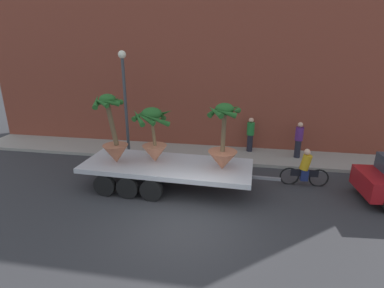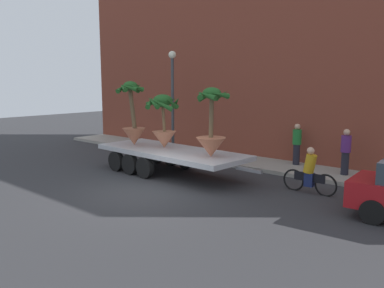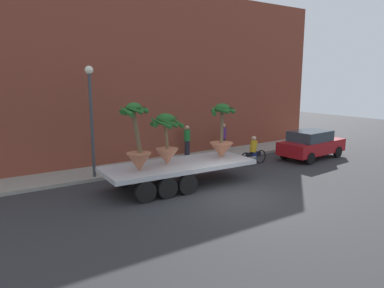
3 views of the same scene
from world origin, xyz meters
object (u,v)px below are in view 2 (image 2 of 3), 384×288
(cyclist, at_px, (310,173))
(pedestrian_far_left, at_px, (346,151))
(potted_palm_rear, at_px, (163,121))
(pedestrian_near_gate, at_px, (297,143))
(potted_palm_middle, at_px, (133,120))
(street_lamp, at_px, (173,89))
(potted_palm_front, at_px, (211,131))
(flatbed_trailer, at_px, (166,154))

(cyclist, xyz_separation_m, pedestrian_far_left, (0.13, 2.69, 0.37))
(potted_palm_rear, bearing_deg, pedestrian_near_gate, 48.35)
(potted_palm_middle, bearing_deg, cyclist, 10.13)
(potted_palm_middle, relative_size, street_lamp, 0.54)
(pedestrian_far_left, bearing_deg, cyclist, -92.84)
(potted_palm_front, relative_size, street_lamp, 0.50)
(potted_palm_rear, relative_size, potted_palm_middle, 0.81)
(potted_palm_front, bearing_deg, potted_palm_middle, -179.26)
(cyclist, bearing_deg, pedestrian_far_left, 87.16)
(potted_palm_rear, bearing_deg, street_lamp, 127.88)
(flatbed_trailer, distance_m, potted_palm_rear, 1.30)
(flatbed_trailer, relative_size, potted_palm_rear, 3.52)
(flatbed_trailer, xyz_separation_m, pedestrian_far_left, (5.60, 3.76, 0.27))
(potted_palm_rear, height_order, cyclist, potted_palm_rear)
(potted_palm_middle, height_order, potted_palm_front, potted_palm_middle)
(potted_palm_middle, xyz_separation_m, pedestrian_near_gate, (5.10, 4.46, -0.99))
(flatbed_trailer, bearing_deg, potted_palm_front, -3.84)
(pedestrian_near_gate, bearing_deg, potted_palm_rear, -131.65)
(pedestrian_near_gate, bearing_deg, street_lamp, -166.71)
(cyclist, bearing_deg, potted_palm_rear, -170.70)
(potted_palm_rear, xyz_separation_m, potted_palm_front, (2.63, -0.29, -0.15))
(pedestrian_near_gate, bearing_deg, cyclist, -56.92)
(cyclist, bearing_deg, pedestrian_near_gate, 123.08)
(flatbed_trailer, relative_size, cyclist, 4.02)
(potted_palm_front, bearing_deg, pedestrian_near_gate, 76.79)
(street_lamp, bearing_deg, flatbed_trailer, -50.14)
(flatbed_trailer, height_order, potted_palm_rear, potted_palm_rear)
(flatbed_trailer, bearing_deg, street_lamp, 129.86)
(potted_palm_middle, xyz_separation_m, street_lamp, (-0.70, 3.09, 1.20))
(cyclist, bearing_deg, street_lamp, 167.06)
(pedestrian_far_left, relative_size, street_lamp, 0.35)
(potted_palm_rear, height_order, street_lamp, street_lamp)
(cyclist, bearing_deg, flatbed_trailer, -168.93)
(potted_palm_rear, xyz_separation_m, pedestrian_far_left, (5.86, 3.63, -1.00))
(potted_palm_middle, xyz_separation_m, pedestrian_far_left, (7.30, 3.97, -0.99))
(potted_palm_middle, distance_m, street_lamp, 3.39)
(potted_palm_middle, distance_m, pedestrian_far_left, 8.37)
(potted_palm_rear, distance_m, street_lamp, 3.68)
(pedestrian_near_gate, relative_size, pedestrian_far_left, 1.00)
(potted_palm_front, relative_size, pedestrian_near_gate, 1.41)
(potted_palm_front, height_order, street_lamp, street_lamp)
(flatbed_trailer, relative_size, pedestrian_near_gate, 4.32)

